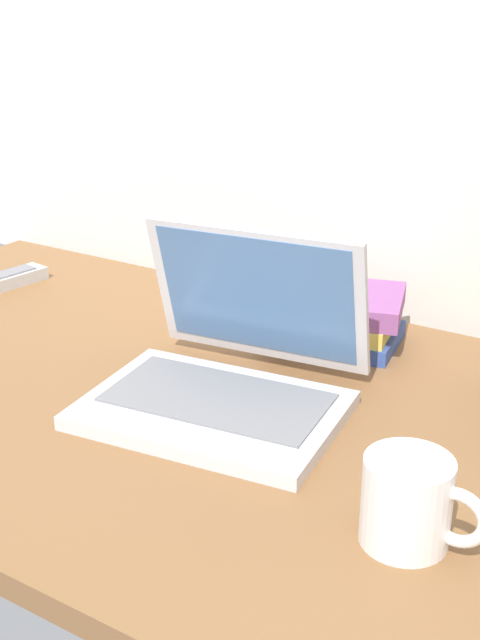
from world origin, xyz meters
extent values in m
cube|color=brown|center=(0.00, 0.00, 0.01)|extent=(1.60, 0.76, 0.03)
cube|color=silver|center=(-0.04, -0.04, 0.04)|extent=(0.33, 0.26, 0.02)
cube|color=slate|center=(-0.04, -0.02, 0.05)|extent=(0.28, 0.17, 0.00)
cube|color=silver|center=(-0.05, 0.10, 0.14)|extent=(0.31, 0.10, 0.20)
cube|color=#4C72A5|center=(-0.05, 0.09, 0.15)|extent=(0.27, 0.08, 0.17)
cylinder|color=white|center=(0.26, -0.14, 0.07)|extent=(0.09, 0.09, 0.09)
torus|color=white|center=(0.30, -0.14, 0.07)|extent=(0.06, 0.01, 0.06)
cube|color=#B7B7B7|center=(-0.61, 0.16, 0.04)|extent=(0.07, 0.16, 0.02)
cube|color=slate|center=(-0.61, 0.16, 0.05)|extent=(0.05, 0.12, 0.00)
cube|color=#334C99|center=(-0.01, 0.25, 0.04)|extent=(0.21, 0.16, 0.02)
cube|color=#D8BF4C|center=(-0.01, 0.25, 0.07)|extent=(0.20, 0.16, 0.02)
cube|color=#8C4C8C|center=(-0.01, 0.25, 0.09)|extent=(0.23, 0.19, 0.03)
camera|label=1|loc=(0.47, -0.78, 0.52)|focal=46.25mm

